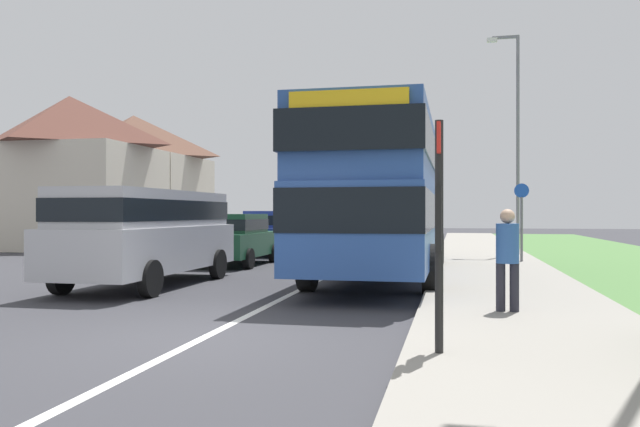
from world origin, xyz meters
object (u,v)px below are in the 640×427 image
(street_lamp_mid, at_px, (515,131))
(parked_car_blue, at_px, (273,231))
(pedestrian_at_stop, at_px, (507,255))
(double_decker_bus, at_px, (384,192))
(parked_car_dark_green, at_px, (234,237))
(bus_stop_sign, at_px, (439,220))
(parked_van_silver, at_px, (148,229))
(cycle_route_sign, at_px, (522,219))

(street_lamp_mid, bearing_deg, parked_car_blue, -176.75)
(parked_car_blue, bearing_deg, pedestrian_at_stop, -60.08)
(parked_car_blue, distance_m, street_lamp_mid, 9.66)
(double_decker_bus, relative_size, parked_car_blue, 2.67)
(double_decker_bus, height_order, pedestrian_at_stop, double_decker_bus)
(parked_car_dark_green, distance_m, pedestrian_at_stop, 11.19)
(bus_stop_sign, height_order, street_lamp_mid, street_lamp_mid)
(double_decker_bus, xyz_separation_m, parked_car_blue, (-5.08, 7.50, -1.22))
(parked_van_silver, bearing_deg, bus_stop_sign, -42.28)
(pedestrian_at_stop, bearing_deg, bus_stop_sign, -107.18)
(parked_car_dark_green, xyz_separation_m, bus_stop_sign, (6.47, -11.44, 0.67))
(parked_van_silver, bearing_deg, double_decker_bus, 30.36)
(parked_car_dark_green, bearing_deg, street_lamp_mid, 31.18)
(bus_stop_sign, xyz_separation_m, street_lamp_mid, (2.29, 16.74, 3.03))
(parked_car_dark_green, distance_m, street_lamp_mid, 10.89)
(parked_van_silver, bearing_deg, pedestrian_at_stop, -20.82)
(double_decker_bus, xyz_separation_m, cycle_route_sign, (3.73, 4.57, -0.72))
(cycle_route_sign, bearing_deg, double_decker_bus, -129.22)
(parked_van_silver, relative_size, pedestrian_at_stop, 3.34)
(parked_car_blue, distance_m, cycle_route_sign, 9.30)
(double_decker_bus, relative_size, parked_car_dark_green, 2.68)
(pedestrian_at_stop, bearing_deg, double_decker_bus, 113.76)
(parked_van_silver, xyz_separation_m, street_lamp_mid, (8.74, 10.87, 3.31))
(bus_stop_sign, distance_m, cycle_route_sign, 13.48)
(cycle_route_sign, relative_size, street_lamp_mid, 0.31)
(parked_van_silver, xyz_separation_m, parked_car_blue, (-0.19, 10.36, -0.34))
(double_decker_bus, height_order, parked_car_blue, double_decker_bus)
(cycle_route_sign, bearing_deg, bus_stop_sign, -99.29)
(cycle_route_sign, bearing_deg, parked_car_dark_green, -167.79)
(parked_van_silver, relative_size, parked_car_dark_green, 1.37)
(double_decker_bus, height_order, parked_car_dark_green, double_decker_bus)
(pedestrian_at_stop, height_order, bus_stop_sign, bus_stop_sign)
(bus_stop_sign, relative_size, cycle_route_sign, 1.03)
(parked_van_silver, xyz_separation_m, bus_stop_sign, (6.45, -5.87, 0.28))
(parked_car_dark_green, bearing_deg, parked_car_blue, 92.03)
(double_decker_bus, bearing_deg, parked_car_dark_green, 151.18)
(parked_car_dark_green, bearing_deg, double_decker_bus, -28.82)
(parked_car_dark_green, height_order, parked_car_blue, parked_car_blue)
(parked_car_dark_green, height_order, pedestrian_at_stop, pedestrian_at_stop)
(street_lamp_mid, bearing_deg, bus_stop_sign, -97.80)
(parked_car_dark_green, relative_size, bus_stop_sign, 1.56)
(double_decker_bus, relative_size, parked_van_silver, 1.95)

